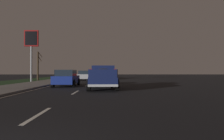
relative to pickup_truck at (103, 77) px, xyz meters
The scene contains 11 objects.
ground 13.90m from the pickup_truck, ahead, with size 144.00×144.00×0.00m, color black.
sidewalk_shoulder 15.67m from the pickup_truck, 28.43° to the left, with size 108.00×4.00×0.12m, color slate.
grass_verge 18.58m from the pickup_truck, 42.14° to the left, with size 108.00×6.00×0.01m, color #1E3819.
lane_markings 16.57m from the pickup_truck, 15.05° to the left, with size 108.00×3.54×0.01m.
pickup_truck is the anchor object (origin of this frame).
sedan_blue 4.57m from the pickup_truck, 50.82° to the left, with size 4.42×2.06×1.54m.
sedan_white 26.77m from the pickup_truck, ahead, with size 4.40×2.03×1.54m.
sedan_silver 16.48m from the pickup_truck, 12.44° to the left, with size 4.43×2.06×1.54m.
sedan_red 22.90m from the pickup_truck, ahead, with size 4.42×2.06×1.54m.
gas_price_sign 15.54m from the pickup_truck, 42.45° to the left, with size 0.27×1.90×7.00m.
bare_tree_far 19.58m from the pickup_truck, 34.38° to the left, with size 1.42×0.90×4.69m.
Camera 1 is at (-2.47, -2.24, 1.36)m, focal length 31.52 mm.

